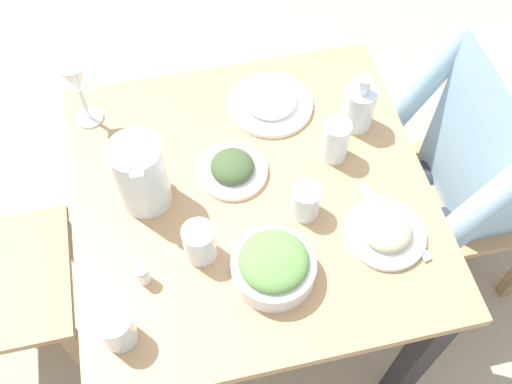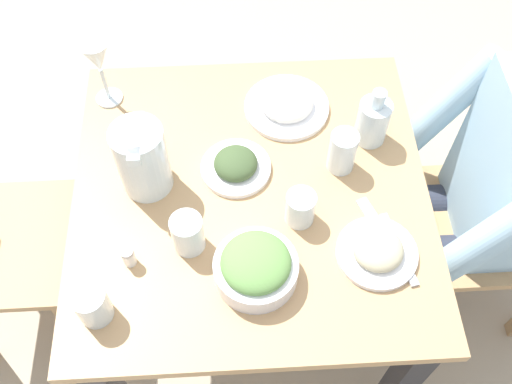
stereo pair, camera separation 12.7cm
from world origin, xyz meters
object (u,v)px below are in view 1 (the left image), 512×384
plate_beans (387,232)px  plate_dolmas (232,168)px  oil_carafe (359,109)px  diner_near (460,158)px  salad_bowl (272,266)px  dining_table (252,220)px  plate_yoghurt (271,101)px  water_glass_far_left (117,329)px  water_glass_near_left (305,201)px  chair_near (510,175)px  water_glass_by_pitcher (200,243)px  water_glass_center (336,140)px  salt_shaker (143,275)px  water_pitcher (141,174)px  wine_glass (76,80)px

plate_beans → plate_dolmas: (0.25, 0.30, 0.00)m
oil_carafe → diner_near: bearing=-111.9°
salad_bowl → oil_carafe: (0.37, -0.31, 0.01)m
dining_table → oil_carafe: (0.15, -0.31, 0.19)m
plate_yoghurt → water_glass_far_left: 0.70m
plate_yoghurt → water_glass_near_left: (-0.33, -0.00, 0.02)m
chair_near → water_glass_by_pitcher: chair_near is taller
water_glass_far_left → water_glass_center: bearing=-57.8°
salad_bowl → plate_beans: bearing=-82.7°
water_glass_far_left → oil_carafe: bearing=-56.0°
chair_near → plate_beans: (-0.22, 0.51, 0.25)m
plate_yoghurt → water_glass_center: 0.22m
plate_beans → water_glass_by_pitcher: size_ratio=1.84×
dining_table → water_glass_far_left: water_glass_far_left is taller
diner_near → water_glass_center: diner_near is taller
salad_bowl → salt_shaker: bearing=80.2°
plate_beans → water_glass_near_left: water_glass_near_left is taller
dining_table → water_glass_far_left: bearing=130.6°
water_glass_by_pitcher → water_glass_near_left: (0.05, -0.25, -0.01)m
dining_table → salt_shaker: salt_shaker is taller
water_pitcher → wine_glass: wine_glass is taller
chair_near → diner_near: 0.25m
plate_dolmas → oil_carafe: 0.35m
diner_near → plate_dolmas: size_ratio=6.91×
diner_near → plate_yoghurt: bearing=65.7°
plate_yoghurt → wine_glass: wine_glass is taller
plate_beans → wine_glass: bearing=51.8°
water_glass_by_pitcher → wine_glass: wine_glass is taller
plate_beans → water_glass_center: (0.25, 0.05, 0.04)m
chair_near → plate_beans: chair_near is taller
wine_glass → water_glass_center: bearing=-113.3°
salad_bowl → water_glass_center: (0.28, -0.22, 0.01)m
diner_near → water_pitcher: 0.84m
water_glass_center → water_glass_near_left: bearing=141.6°
wine_glass → salt_shaker: wine_glass is taller
plate_dolmas → salt_shaker: size_ratio=3.16×
water_glass_near_left → salt_shaker: size_ratio=1.62×
plate_yoghurt → oil_carafe: oil_carafe is taller
water_pitcher → water_glass_center: 0.47m
water_glass_center → salad_bowl: bearing=141.5°
water_glass_near_left → diner_near: bearing=-75.8°
water_pitcher → plate_beans: bearing=-113.4°
water_glass_by_pitcher → water_glass_near_left: 0.26m
plate_yoghurt → water_glass_center: (-0.19, -0.11, 0.04)m
diner_near → plate_dolmas: diner_near is taller
chair_near → water_glass_near_left: size_ratio=10.11×
plate_yoghurt → plate_beans: (-0.43, -0.16, -0.00)m
diner_near → water_glass_near_left: (-0.12, 0.47, 0.13)m
water_pitcher → plate_dolmas: water_pitcher is taller
diner_near → water_glass_by_pitcher: size_ratio=11.97×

